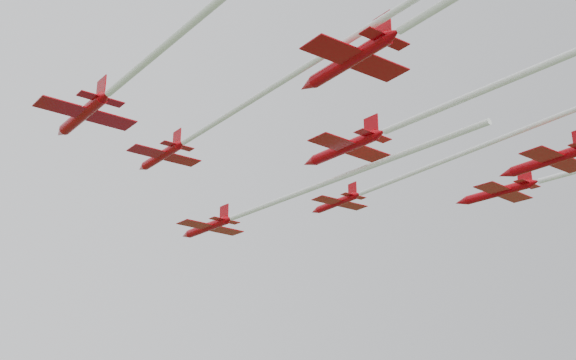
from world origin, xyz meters
name	(u,v)px	position (x,y,z in m)	size (l,w,h in m)	color
jet_lead	(259,208)	(0.14, 12.94, 55.59)	(17.20, 49.68, 2.75)	#AF030C
jet_row2_left	(225,117)	(-10.93, -5.50, 58.08)	(14.94, 51.31, 2.41)	#AF030C
jet_row2_right	(399,179)	(14.11, 2.79, 58.16)	(13.03, 48.29, 2.35)	#AF030C
jet_row3_left	(158,51)	(-21.35, -21.29, 54.57)	(15.83, 53.10, 2.49)	#AF030C
jet_row3_mid	(417,118)	(5.72, -13.59, 57.71)	(16.46, 47.00, 2.86)	#AF030C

